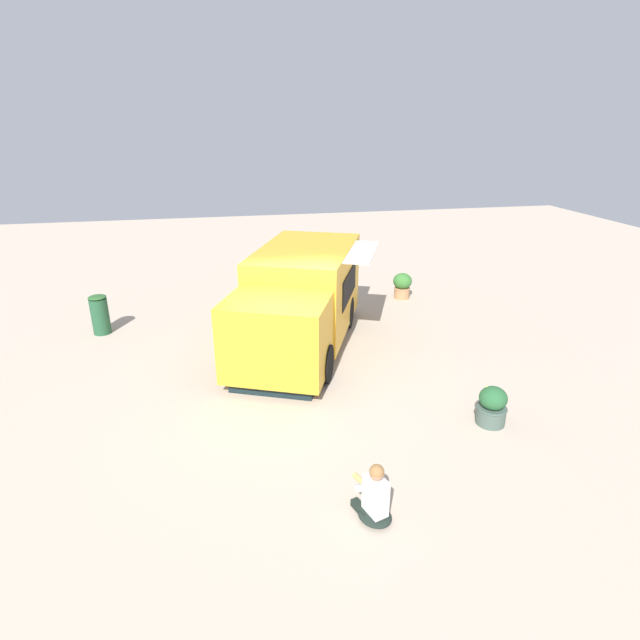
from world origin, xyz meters
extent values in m
plane|color=#B9A793|center=(0.00, 0.00, 0.00)|extent=(40.00, 40.00, 0.00)
cube|color=gold|center=(-2.24, 0.74, 1.24)|extent=(4.28, 3.45, 2.04)
cube|color=gold|center=(0.22, -0.30, 1.03)|extent=(2.28, 2.53, 1.60)
cube|color=black|center=(0.93, -0.61, 1.31)|extent=(0.70, 1.60, 0.61)
cube|color=black|center=(-1.81, 1.74, 1.37)|extent=(1.90, 0.83, 0.71)
cube|color=silver|center=(-1.70, 2.01, 2.22)|extent=(2.29, 1.43, 0.03)
cube|color=black|center=(-1.50, 0.43, 0.11)|extent=(5.34, 3.57, 0.22)
cylinder|color=black|center=(-0.36, -1.11, 0.41)|extent=(0.84, 0.52, 0.82)
cylinder|color=black|center=(0.40, 0.67, 0.41)|extent=(0.84, 0.52, 0.82)
cylinder|color=black|center=(-3.23, 0.11, 0.41)|extent=(0.84, 0.52, 0.82)
cylinder|color=black|center=(-2.47, 1.89, 0.41)|extent=(0.84, 0.52, 0.82)
ellipsoid|color=black|center=(4.43, 0.49, 0.06)|extent=(0.63, 0.58, 0.13)
cube|color=black|center=(4.21, 0.53, 0.06)|extent=(0.38, 0.21, 0.11)
cube|color=black|center=(4.27, 0.34, 0.06)|extent=(0.38, 0.21, 0.11)
cube|color=silver|center=(4.43, 0.49, 0.40)|extent=(0.40, 0.31, 0.55)
sphere|color=#A57758|center=(4.43, 0.49, 0.77)|extent=(0.20, 0.20, 0.20)
sphere|color=olive|center=(4.43, 0.49, 0.79)|extent=(0.20, 0.20, 0.20)
cube|color=silver|center=(4.27, 0.55, 0.47)|extent=(0.36, 0.19, 0.28)
cube|color=silver|center=(4.33, 0.35, 0.47)|extent=(0.36, 0.19, 0.28)
cylinder|color=#E6A356|center=(4.14, 0.40, 0.39)|extent=(0.41, 0.22, 0.08)
cube|color=orange|center=(4.14, 0.40, 0.41)|extent=(0.34, 0.16, 0.02)
cylinder|color=#43574D|center=(2.57, 3.27, 0.17)|extent=(0.52, 0.52, 0.33)
torus|color=#41554D|center=(2.57, 3.27, 0.32)|extent=(0.54, 0.54, 0.04)
ellipsoid|color=#255A30|center=(2.57, 3.27, 0.52)|extent=(0.50, 0.50, 0.42)
sphere|color=#EAD949|center=(2.75, 3.28, 0.62)|extent=(0.05, 0.05, 0.05)
sphere|color=#F6EF41|center=(2.43, 3.21, 0.65)|extent=(0.08, 0.08, 0.08)
sphere|color=#F9F156|center=(2.46, 3.39, 0.64)|extent=(0.06, 0.06, 0.06)
sphere|color=yellow|center=(2.42, 3.32, 0.65)|extent=(0.06, 0.06, 0.06)
cylinder|color=#B87D51|center=(-4.40, 4.12, 0.17)|extent=(0.47, 0.47, 0.33)
torus|color=tan|center=(-4.40, 4.12, 0.32)|extent=(0.50, 0.50, 0.04)
ellipsoid|color=#387230|center=(-4.40, 4.12, 0.55)|extent=(0.57, 0.57, 0.49)
sphere|color=#8D5CB3|center=(-4.17, 4.19, 0.58)|extent=(0.08, 0.08, 0.08)
sphere|color=#965DC2|center=(-4.55, 4.22, 0.69)|extent=(0.06, 0.06, 0.06)
sphere|color=purple|center=(-4.43, 4.36, 0.60)|extent=(0.08, 0.08, 0.08)
sphere|color=purple|center=(-4.32, 4.33, 0.65)|extent=(0.06, 0.06, 0.06)
cylinder|color=#214F31|center=(-3.31, -4.44, 0.47)|extent=(0.44, 0.44, 0.94)
ellipsoid|color=#295928|center=(-3.31, -4.44, 0.98)|extent=(0.45, 0.45, 0.10)
camera|label=1|loc=(9.68, -1.35, 5.13)|focal=28.47mm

